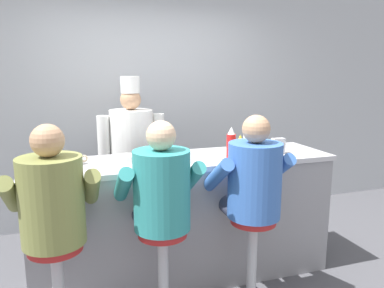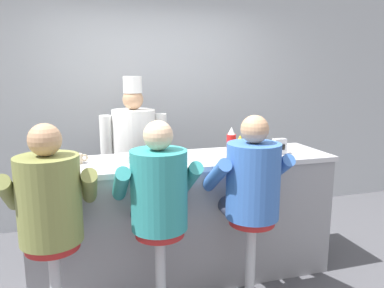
{
  "view_description": "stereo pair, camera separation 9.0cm",
  "coord_description": "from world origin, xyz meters",
  "px_view_note": "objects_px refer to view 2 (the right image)",
  "views": [
    {
      "loc": [
        -0.89,
        -2.53,
        1.75
      ],
      "look_at": [
        0.05,
        0.29,
        1.17
      ],
      "focal_mm": 35.0,
      "sensor_mm": 36.0,
      "label": 1
    },
    {
      "loc": [
        -0.8,
        -2.56,
        1.75
      ],
      "look_at": [
        0.05,
        0.29,
        1.17
      ],
      "focal_mm": 35.0,
      "sensor_mm": 36.0,
      "label": 2
    }
  ],
  "objects_px": {
    "hot_sauce_bottle_orange": "(267,148)",
    "breakfast_plate": "(159,163)",
    "cereal_bowl": "(126,158)",
    "mustard_bottle_yellow": "(240,150)",
    "diner_seated_teal": "(158,196)",
    "water_pitcher_clear": "(252,136)",
    "diner_seated_olive": "(50,206)",
    "cook_in_whites_near": "(135,154)",
    "napkin_dispenser_chrome": "(279,146)",
    "diner_seated_blue": "(251,187)",
    "ketchup_bottle_red": "(231,144)",
    "coffee_mug_tan": "(77,159)"
  },
  "relations": [
    {
      "from": "hot_sauce_bottle_orange",
      "to": "breakfast_plate",
      "type": "xyz_separation_m",
      "value": [
        -0.95,
        -0.08,
        -0.04
      ]
    },
    {
      "from": "hot_sauce_bottle_orange",
      "to": "cereal_bowl",
      "type": "distance_m",
      "value": 1.18
    },
    {
      "from": "mustard_bottle_yellow",
      "to": "diner_seated_teal",
      "type": "bearing_deg",
      "value": -158.43
    },
    {
      "from": "water_pitcher_clear",
      "to": "cereal_bowl",
      "type": "distance_m",
      "value": 1.16
    },
    {
      "from": "cereal_bowl",
      "to": "diner_seated_olive",
      "type": "xyz_separation_m",
      "value": [
        -0.54,
        -0.57,
        -0.14
      ]
    },
    {
      "from": "water_pitcher_clear",
      "to": "cereal_bowl",
      "type": "bearing_deg",
      "value": -173.65
    },
    {
      "from": "cereal_bowl",
      "to": "cook_in_whites_near",
      "type": "bearing_deg",
      "value": 77.35
    },
    {
      "from": "hot_sauce_bottle_orange",
      "to": "diner_seated_olive",
      "type": "bearing_deg",
      "value": -165.41
    },
    {
      "from": "napkin_dispenser_chrome",
      "to": "hot_sauce_bottle_orange",
      "type": "bearing_deg",
      "value": 178.4
    },
    {
      "from": "mustard_bottle_yellow",
      "to": "napkin_dispenser_chrome",
      "type": "relative_size",
      "value": 1.59
    },
    {
      "from": "cereal_bowl",
      "to": "diner_seated_blue",
      "type": "bearing_deg",
      "value": -34.65
    },
    {
      "from": "water_pitcher_clear",
      "to": "cereal_bowl",
      "type": "height_order",
      "value": "water_pitcher_clear"
    },
    {
      "from": "water_pitcher_clear",
      "to": "ketchup_bottle_red",
      "type": "bearing_deg",
      "value": -137.85
    },
    {
      "from": "ketchup_bottle_red",
      "to": "napkin_dispenser_chrome",
      "type": "bearing_deg",
      "value": 5.03
    },
    {
      "from": "water_pitcher_clear",
      "to": "cereal_bowl",
      "type": "relative_size",
      "value": 1.46
    },
    {
      "from": "coffee_mug_tan",
      "to": "diner_seated_teal",
      "type": "distance_m",
      "value": 0.8
    },
    {
      "from": "hot_sauce_bottle_orange",
      "to": "diner_seated_olive",
      "type": "distance_m",
      "value": 1.78
    },
    {
      "from": "ketchup_bottle_red",
      "to": "mustard_bottle_yellow",
      "type": "relative_size",
      "value": 1.22
    },
    {
      "from": "coffee_mug_tan",
      "to": "diner_seated_teal",
      "type": "relative_size",
      "value": 0.09
    },
    {
      "from": "coffee_mug_tan",
      "to": "diner_seated_teal",
      "type": "height_order",
      "value": "diner_seated_teal"
    },
    {
      "from": "napkin_dispenser_chrome",
      "to": "diner_seated_teal",
      "type": "relative_size",
      "value": 0.09
    },
    {
      "from": "diner_seated_olive",
      "to": "cook_in_whites_near",
      "type": "height_order",
      "value": "cook_in_whites_near"
    },
    {
      "from": "diner_seated_olive",
      "to": "cook_in_whites_near",
      "type": "relative_size",
      "value": 0.85
    },
    {
      "from": "diner_seated_blue",
      "to": "coffee_mug_tan",
      "type": "bearing_deg",
      "value": 153.48
    },
    {
      "from": "breakfast_plate",
      "to": "cook_in_whites_near",
      "type": "distance_m",
      "value": 0.98
    },
    {
      "from": "water_pitcher_clear",
      "to": "breakfast_plate",
      "type": "relative_size",
      "value": 0.92
    },
    {
      "from": "coffee_mug_tan",
      "to": "ketchup_bottle_red",
      "type": "bearing_deg",
      "value": -9.05
    },
    {
      "from": "mustard_bottle_yellow",
      "to": "napkin_dispenser_chrome",
      "type": "distance_m",
      "value": 0.47
    },
    {
      "from": "ketchup_bottle_red",
      "to": "diner_seated_teal",
      "type": "bearing_deg",
      "value": -149.65
    },
    {
      "from": "diner_seated_olive",
      "to": "diner_seated_teal",
      "type": "distance_m",
      "value": 0.68
    },
    {
      "from": "cook_in_whites_near",
      "to": "hot_sauce_bottle_orange",
      "type": "bearing_deg",
      "value": -41.58
    },
    {
      "from": "ketchup_bottle_red",
      "to": "water_pitcher_clear",
      "type": "height_order",
      "value": "ketchup_bottle_red"
    },
    {
      "from": "hot_sauce_bottle_orange",
      "to": "diner_seated_blue",
      "type": "bearing_deg",
      "value": -128.79
    },
    {
      "from": "water_pitcher_clear",
      "to": "diner_seated_teal",
      "type": "relative_size",
      "value": 0.17
    },
    {
      "from": "hot_sauce_bottle_orange",
      "to": "diner_seated_blue",
      "type": "distance_m",
      "value": 0.6
    },
    {
      "from": "ketchup_bottle_red",
      "to": "diner_seated_blue",
      "type": "bearing_deg",
      "value": -91.44
    },
    {
      "from": "mustard_bottle_yellow",
      "to": "diner_seated_olive",
      "type": "distance_m",
      "value": 1.43
    },
    {
      "from": "breakfast_plate",
      "to": "mustard_bottle_yellow",
      "type": "bearing_deg",
      "value": -7.52
    },
    {
      "from": "water_pitcher_clear",
      "to": "napkin_dispenser_chrome",
      "type": "height_order",
      "value": "water_pitcher_clear"
    },
    {
      "from": "hot_sauce_bottle_orange",
      "to": "ketchup_bottle_red",
      "type": "bearing_deg",
      "value": -172.81
    },
    {
      "from": "hot_sauce_bottle_orange",
      "to": "cereal_bowl",
      "type": "xyz_separation_m",
      "value": [
        -1.18,
        0.12,
        -0.03
      ]
    },
    {
      "from": "breakfast_plate",
      "to": "cereal_bowl",
      "type": "relative_size",
      "value": 1.58
    },
    {
      "from": "mustard_bottle_yellow",
      "to": "hot_sauce_bottle_orange",
      "type": "height_order",
      "value": "mustard_bottle_yellow"
    },
    {
      "from": "ketchup_bottle_red",
      "to": "cook_in_whites_near",
      "type": "relative_size",
      "value": 0.15
    },
    {
      "from": "mustard_bottle_yellow",
      "to": "breakfast_plate",
      "type": "distance_m",
      "value": 0.64
    },
    {
      "from": "cereal_bowl",
      "to": "diner_seated_blue",
      "type": "xyz_separation_m",
      "value": [
        0.82,
        -0.56,
        -0.14
      ]
    },
    {
      "from": "breakfast_plate",
      "to": "napkin_dispenser_chrome",
      "type": "height_order",
      "value": "napkin_dispenser_chrome"
    },
    {
      "from": "mustard_bottle_yellow",
      "to": "hot_sauce_bottle_orange",
      "type": "bearing_deg",
      "value": 26.98
    },
    {
      "from": "water_pitcher_clear",
      "to": "diner_seated_teal",
      "type": "xyz_separation_m",
      "value": [
        -1.01,
        -0.69,
        -0.24
      ]
    },
    {
      "from": "cereal_bowl",
      "to": "diner_seated_olive",
      "type": "bearing_deg",
      "value": -133.5
    }
  ]
}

